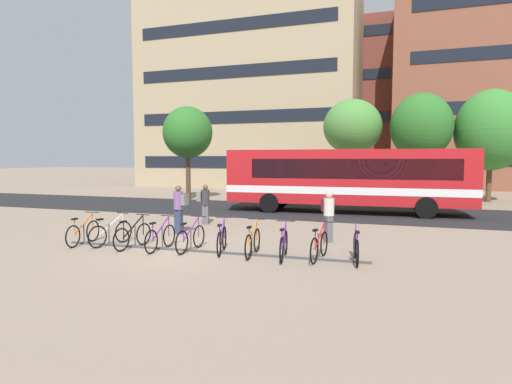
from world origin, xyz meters
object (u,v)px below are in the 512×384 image
at_px(parked_bicycle_purple_3, 160,238).
at_px(street_tree_1, 188,133).
at_px(commuter_maroon_pack_2, 328,213).
at_px(parked_bicycle_purple_7, 284,245).
at_px(commuter_grey_pack_1, 205,202).
at_px(parked_bicycle_purple_9, 356,248).
at_px(parked_bicycle_red_8, 319,246).
at_px(street_tree_3, 491,130).
at_px(parked_bicycle_black_2, 133,236).
at_px(parked_bicycle_orange_6, 253,242).
at_px(city_bus, 345,178).
at_px(parked_bicycle_orange_0, 83,233).
at_px(parked_bicycle_purple_4, 191,238).
at_px(street_tree_0, 352,127).
at_px(street_tree_2, 421,127).
at_px(commuter_grey_pack_0, 179,206).
at_px(parked_bicycle_white_1, 111,233).
at_px(parked_bicycle_purple_5, 222,240).

distance_m(parked_bicycle_purple_3, street_tree_1, 16.44).
xyz_separation_m(commuter_maroon_pack_2, street_tree_1, (-11.23, 11.60, 3.52)).
bearing_deg(parked_bicycle_purple_7, parked_bicycle_purple_3, 83.48).
bearing_deg(commuter_grey_pack_1, parked_bicycle_purple_9, -49.05).
relative_size(parked_bicycle_red_8, street_tree_3, 0.24).
distance_m(parked_bicycle_black_2, commuter_maroon_pack_2, 6.27).
xyz_separation_m(parked_bicycle_orange_6, commuter_maroon_pack_2, (1.72, 2.66, 0.58)).
distance_m(city_bus, parked_bicycle_orange_0, 12.94).
xyz_separation_m(city_bus, parked_bicycle_purple_4, (-3.27, -10.57, -1.39)).
distance_m(street_tree_0, street_tree_2, 4.34).
bearing_deg(parked_bicycle_orange_0, parked_bicycle_purple_4, -91.68).
xyz_separation_m(parked_bicycle_orange_0, street_tree_0, (6.58, 18.28, 4.50)).
bearing_deg(parked_bicycle_purple_3, parked_bicycle_black_2, 90.62).
height_order(parked_bicycle_purple_4, street_tree_2, street_tree_2).
relative_size(city_bus, commuter_grey_pack_1, 7.24).
bearing_deg(street_tree_3, city_bus, -134.40).
bearing_deg(parked_bicycle_purple_3, commuter_grey_pack_0, 16.85).
relative_size(parked_bicycle_purple_3, parked_bicycle_purple_9, 1.01).
relative_size(commuter_maroon_pack_2, street_tree_1, 0.27).
bearing_deg(commuter_grey_pack_1, commuter_grey_pack_0, -102.03).
distance_m(parked_bicycle_purple_7, commuter_grey_pack_0, 5.28).
bearing_deg(parked_bicycle_purple_7, city_bus, -10.45).
relative_size(parked_bicycle_orange_0, street_tree_2, 0.25).
distance_m(parked_bicycle_black_2, street_tree_0, 19.39).
distance_m(parked_bicycle_purple_3, commuter_grey_pack_0, 2.83).
height_order(parked_bicycle_purple_4, commuter_grey_pack_1, commuter_grey_pack_1).
bearing_deg(city_bus, street_tree_1, -20.77).
xyz_separation_m(city_bus, parked_bicycle_orange_0, (-6.99, -10.80, -1.39)).
bearing_deg(parked_bicycle_purple_9, parked_bicycle_black_2, 85.00).
distance_m(parked_bicycle_purple_3, street_tree_3, 23.00).
bearing_deg(street_tree_3, commuter_grey_pack_0, -128.61).
height_order(parked_bicycle_white_1, parked_bicycle_purple_5, same).
distance_m(commuter_grey_pack_0, street_tree_3, 21.24).
relative_size(city_bus, commuter_maroon_pack_2, 7.24).
distance_m(city_bus, commuter_grey_pack_0, 9.57).
distance_m(parked_bicycle_purple_7, street_tree_0, 18.67).
bearing_deg(commuter_maroon_pack_2, parked_bicycle_orange_0, -100.75).
distance_m(street_tree_1, street_tree_3, 19.45).
bearing_deg(parked_bicycle_purple_5, parked_bicycle_purple_9, -103.09).
bearing_deg(parked_bicycle_black_2, parked_bicycle_purple_7, -82.95).
xyz_separation_m(parked_bicycle_purple_3, parked_bicycle_purple_5, (1.89, 0.26, 0.00)).
height_order(parked_bicycle_orange_0, parked_bicycle_purple_9, same).
bearing_deg(parked_bicycle_purple_4, parked_bicycle_black_2, 98.16).
xyz_separation_m(parked_bicycle_orange_0, parked_bicycle_black_2, (1.84, 0.03, 0.00)).
relative_size(parked_bicycle_red_8, street_tree_0, 0.26).
height_order(parked_bicycle_orange_6, parked_bicycle_purple_7, same).
height_order(parked_bicycle_orange_0, street_tree_1, street_tree_1).
distance_m(parked_bicycle_orange_0, parked_bicycle_orange_6, 5.66).
relative_size(parked_bicycle_orange_0, street_tree_3, 0.24).
distance_m(city_bus, parked_bicycle_purple_7, 10.74).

